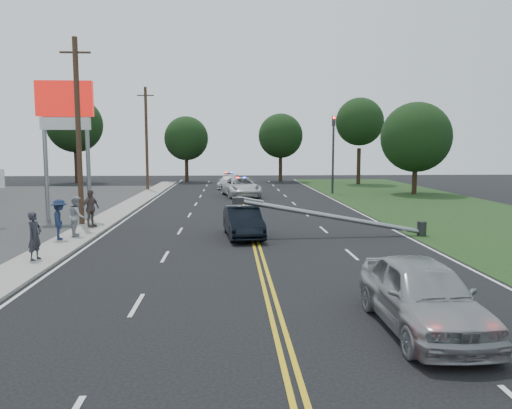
{
  "coord_description": "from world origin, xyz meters",
  "views": [
    {
      "loc": [
        -1.15,
        -15.3,
        4.28
      ],
      "look_at": [
        0.03,
        6.95,
        1.7
      ],
      "focal_mm": 35.0,
      "sensor_mm": 36.0,
      "label": 1
    }
  ],
  "objects": [
    {
      "name": "tree_8",
      "position": [
        13.65,
        41.32,
        7.09
      ],
      "size": [
        5.42,
        5.42,
        9.83
      ],
      "color": "black",
      "rests_on": "ground"
    },
    {
      "name": "bystander_b",
      "position": [
        -8.32,
        8.28,
        1.05
      ],
      "size": [
        0.9,
        1.05,
        1.87
      ],
      "primitive_type": "imported",
      "rotation": [
        0.0,
        0.0,
        1.8
      ],
      "color": "#A8A8AD",
      "rests_on": "sidewalk"
    },
    {
      "name": "centerline_yellow",
      "position": [
        0.0,
        10.0,
        0.01
      ],
      "size": [
        0.36,
        80.0,
        0.0
      ],
      "primitive_type": "cube",
      "color": "gold",
      "rests_on": "ground"
    },
    {
      "name": "tree_6",
      "position": [
        -6.4,
        46.15,
        5.29
      ],
      "size": [
        5.33,
        5.33,
        7.97
      ],
      "color": "black",
      "rests_on": "ground"
    },
    {
      "name": "pylon_sign",
      "position": [
        -10.5,
        14.0,
        6.0
      ],
      "size": [
        3.2,
        0.35,
        8.0
      ],
      "color": "gray",
      "rests_on": "ground"
    },
    {
      "name": "utility_pole_far",
      "position": [
        -9.2,
        34.0,
        5.08
      ],
      "size": [
        1.6,
        0.28,
        10.0
      ],
      "color": "#382619",
      "rests_on": "ground"
    },
    {
      "name": "tree_9",
      "position": [
        15.64,
        29.11,
        5.13
      ],
      "size": [
        6.29,
        6.29,
        8.28
      ],
      "color": "black",
      "rests_on": "ground"
    },
    {
      "name": "crashed_sedan",
      "position": [
        -0.52,
        8.13,
        0.73
      ],
      "size": [
        1.99,
        4.55,
        1.45
      ],
      "primitive_type": "imported",
      "rotation": [
        0.0,
        0.0,
        0.11
      ],
      "color": "black",
      "rests_on": "ground"
    },
    {
      "name": "fallen_streetlight",
      "position": [
        4.19,
        8.0,
        0.92
      ],
      "size": [
        9.36,
        0.44,
        1.91
      ],
      "color": "#2D2D30",
      "rests_on": "ground"
    },
    {
      "name": "sidewalk",
      "position": [
        -8.4,
        10.0,
        0.06
      ],
      "size": [
        1.8,
        70.0,
        0.12
      ],
      "primitive_type": "cube",
      "color": "gray",
      "rests_on": "ground"
    },
    {
      "name": "bystander_d",
      "position": [
        -8.4,
        10.85,
        1.11
      ],
      "size": [
        0.99,
        1.24,
        1.97
      ],
      "primitive_type": "imported",
      "rotation": [
        0.0,
        0.0,
        1.06
      ],
      "color": "#60504D",
      "rests_on": "sidewalk"
    },
    {
      "name": "emergency_b",
      "position": [
        -1.25,
        36.28,
        0.68
      ],
      "size": [
        2.48,
        4.91,
        1.37
      ],
      "primitive_type": "imported",
      "rotation": [
        0.0,
        0.0,
        -0.12
      ],
      "color": "silver",
      "rests_on": "ground"
    },
    {
      "name": "traffic_signal",
      "position": [
        8.3,
        30.0,
        4.21
      ],
      "size": [
        0.28,
        0.41,
        7.05
      ],
      "color": "#2D2D30",
      "rests_on": "ground"
    },
    {
      "name": "emergency_a",
      "position": [
        -0.18,
        27.78,
        0.82
      ],
      "size": [
        3.66,
        6.28,
        1.64
      ],
      "primitive_type": "imported",
      "rotation": [
        0.0,
        0.0,
        0.16
      ],
      "color": "silver",
      "rests_on": "ground"
    },
    {
      "name": "bystander_a",
      "position": [
        -8.35,
        3.21,
        1.02
      ],
      "size": [
        0.59,
        0.74,
        1.79
      ],
      "primitive_type": "imported",
      "rotation": [
        0.0,
        0.0,
        1.31
      ],
      "color": "#282930",
      "rests_on": "sidewalk"
    },
    {
      "name": "grass_verge",
      "position": [
        13.5,
        10.0,
        0.01
      ],
      "size": [
        12.0,
        80.0,
        0.01
      ],
      "primitive_type": "cube",
      "color": "#163414",
      "rests_on": "ground"
    },
    {
      "name": "tree_7",
      "position": [
        5.13,
        46.14,
        5.6
      ],
      "size": [
        5.44,
        5.44,
        8.34
      ],
      "color": "black",
      "rests_on": "ground"
    },
    {
      "name": "utility_pole_mid",
      "position": [
        -9.2,
        12.0,
        5.08
      ],
      "size": [
        1.6,
        0.28,
        10.0
      ],
      "color": "#382619",
      "rests_on": "ground"
    },
    {
      "name": "ground",
      "position": [
        0.0,
        0.0,
        0.0
      ],
      "size": [
        120.0,
        120.0,
        0.0
      ],
      "primitive_type": "plane",
      "color": "black",
      "rests_on": "ground"
    },
    {
      "name": "bystander_c",
      "position": [
        -8.8,
        7.28,
        1.04
      ],
      "size": [
        1.0,
        1.33,
        1.84
      ],
      "primitive_type": "imported",
      "rotation": [
        0.0,
        0.0,
        1.87
      ],
      "color": "#1A2643",
      "rests_on": "sidewalk"
    },
    {
      "name": "waiting_sedan",
      "position": [
        3.34,
        -4.19,
        0.84
      ],
      "size": [
        2.03,
        4.97,
        1.69
      ],
      "primitive_type": "imported",
      "rotation": [
        0.0,
        0.0,
        0.01
      ],
      "color": "#95979D",
      "rests_on": "ground"
    },
    {
      "name": "tree_5",
      "position": [
        -19.31,
        44.92,
        6.85
      ],
      "size": [
        6.48,
        6.48,
        10.1
      ],
      "color": "black",
      "rests_on": "ground"
    }
  ]
}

